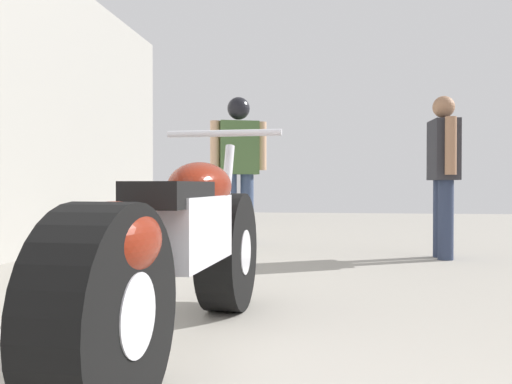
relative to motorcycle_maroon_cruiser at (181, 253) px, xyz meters
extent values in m
plane|color=#9E998E|center=(0.50, 2.31, -0.44)|extent=(18.81, 18.81, 0.00)
cylinder|color=black|center=(0.05, 0.82, -0.10)|extent=(0.25, 0.69, 0.68)
cylinder|color=silver|center=(0.05, 0.82, -0.10)|extent=(0.24, 0.27, 0.26)
cylinder|color=black|center=(-0.04, -0.72, -0.10)|extent=(0.25, 0.69, 0.68)
cylinder|color=silver|center=(-0.04, -0.72, -0.10)|extent=(0.24, 0.27, 0.26)
cube|color=silver|center=(0.00, 0.05, 0.09)|extent=(0.29, 0.69, 0.30)
ellipsoid|color=maroon|center=(0.02, 0.28, 0.29)|extent=(0.31, 0.57, 0.23)
cube|color=black|center=(-0.01, -0.14, 0.25)|extent=(0.26, 0.52, 0.11)
ellipsoid|color=maroon|center=(-0.04, -0.67, 0.12)|extent=(0.30, 0.48, 0.26)
cylinder|color=silver|center=(0.05, 0.77, 0.22)|extent=(0.07, 0.27, 0.62)
cylinder|color=silver|center=(0.04, 0.73, 0.58)|extent=(0.66, 0.08, 0.04)
cylinder|color=silver|center=(-0.16, -0.26, -0.20)|extent=(0.13, 0.59, 0.10)
cylinder|color=#2D3851|center=(1.75, 3.37, -0.05)|extent=(0.15, 0.15, 0.77)
cylinder|color=#2D3851|center=(1.76, 3.18, -0.05)|extent=(0.15, 0.15, 0.77)
cube|color=#2D2D33|center=(1.75, 3.27, 0.63)|extent=(0.25, 0.44, 0.59)
cylinder|color=#9E7051|center=(1.74, 3.54, 0.66)|extent=(0.11, 0.11, 0.54)
cylinder|color=#9E7051|center=(1.76, 3.01, 0.66)|extent=(0.11, 0.11, 0.54)
sphere|color=#9E7051|center=(1.75, 3.27, 1.06)|extent=(0.21, 0.21, 0.21)
cylinder|color=#384766|center=(-0.38, 4.39, -0.01)|extent=(0.21, 0.21, 0.86)
cylinder|color=#384766|center=(-0.58, 4.32, -0.01)|extent=(0.21, 0.21, 0.86)
cube|color=#476638|center=(-0.48, 4.36, 0.75)|extent=(0.53, 0.40, 0.66)
cylinder|color=tan|center=(-0.20, 4.46, 0.77)|extent=(0.15, 0.15, 0.60)
cylinder|color=tan|center=(-0.75, 4.26, 0.77)|extent=(0.15, 0.15, 0.60)
sphere|color=black|center=(-0.48, 4.36, 1.22)|extent=(0.24, 0.24, 0.24)
sphere|color=black|center=(-0.48, 4.36, 1.23)|extent=(0.28, 0.28, 0.28)
camera|label=1|loc=(0.63, -2.29, 0.30)|focal=38.20mm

